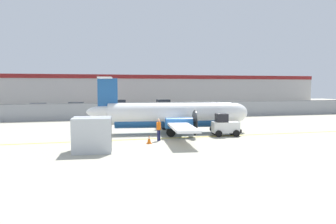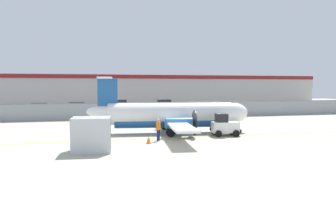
{
  "view_description": "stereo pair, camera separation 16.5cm",
  "coord_description": "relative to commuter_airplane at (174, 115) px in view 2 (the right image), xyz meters",
  "views": [
    {
      "loc": [
        -6.65,
        -23.21,
        4.18
      ],
      "look_at": [
        0.69,
        5.76,
        1.8
      ],
      "focal_mm": 35.0,
      "sensor_mm": 36.0,
      "label": 1
    },
    {
      "loc": [
        -6.49,
        -23.25,
        4.18
      ],
      "look_at": [
        0.69,
        5.76,
        1.8
      ],
      "focal_mm": 35.0,
      "sensor_mm": 36.0,
      "label": 2
    }
  ],
  "objects": [
    {
      "name": "parked_car_1",
      "position": [
        -8.83,
        24.27,
        -0.71
      ],
      "size": [
        4.34,
        2.31,
        1.58
      ],
      "rotation": [
        0.0,
        0.0,
        -0.09
      ],
      "color": "silver",
      "rests_on": "parking_lot_strip"
    },
    {
      "name": "traffic_cone_near_left",
      "position": [
        -6.21,
        -1.5,
        -1.29
      ],
      "size": [
        0.36,
        0.36,
        0.64
      ],
      "color": "orange",
      "rests_on": "ground"
    },
    {
      "name": "parked_car_0",
      "position": [
        -14.16,
        23.1,
        -0.71
      ],
      "size": [
        4.28,
        2.16,
        1.58
      ],
      "rotation": [
        0.0,
        0.0,
        0.05
      ],
      "color": "navy",
      "rests_on": "parking_lot_strip"
    },
    {
      "name": "parking_lot_strip",
      "position": [
        -0.94,
        24.77,
        -1.54
      ],
      "size": [
        98.0,
        17.0,
        0.12
      ],
      "color": "#38383A",
      "rests_on": "ground"
    },
    {
      "name": "cargo_container",
      "position": [
        -7.21,
        -6.8,
        -0.5
      ],
      "size": [
        2.56,
        2.2,
        2.2
      ],
      "rotation": [
        0.0,
        0.0,
        -0.09
      ],
      "color": "#B7BCC1",
      "rests_on": "ground"
    },
    {
      "name": "baggage_tug",
      "position": [
        3.72,
        -2.72,
        -0.75
      ],
      "size": [
        2.44,
        1.61,
        1.88
      ],
      "rotation": [
        0.0,
        0.0,
        -0.12
      ],
      "color": "silver",
      "rests_on": "ground"
    },
    {
      "name": "background_building",
      "position": [
        -0.94,
        43.26,
        1.66
      ],
      "size": [
        91.0,
        8.1,
        6.5
      ],
      "color": "#BCB7B2",
      "rests_on": "ground"
    },
    {
      "name": "parked_car_4",
      "position": [
        13.82,
        20.23,
        -0.71
      ],
      "size": [
        4.29,
        2.2,
        1.58
      ],
      "rotation": [
        0.0,
        0.0,
        3.2
      ],
      "color": "#B28C19",
      "rests_on": "parking_lot_strip"
    },
    {
      "name": "parked_car_2",
      "position": [
        -1.86,
        31.23,
        -0.71
      ],
      "size": [
        4.34,
        2.3,
        1.58
      ],
      "rotation": [
        0.0,
        0.0,
        3.23
      ],
      "color": "red",
      "rests_on": "parking_lot_strip"
    },
    {
      "name": "perimeter_fence",
      "position": [
        -0.94,
        13.27,
        -0.49
      ],
      "size": [
        98.0,
        0.1,
        2.1
      ],
      "color": "gray",
      "rests_on": "ground"
    },
    {
      "name": "parked_car_3",
      "position": [
        6.44,
        30.51,
        -0.71
      ],
      "size": [
        4.39,
        2.44,
        1.58
      ],
      "rotation": [
        0.0,
        0.0,
        0.13
      ],
      "color": "black",
      "rests_on": "parking_lot_strip"
    },
    {
      "name": "commuter_airplane",
      "position": [
        0.0,
        0.0,
        0.0
      ],
      "size": [
        14.45,
        16.08,
        4.92
      ],
      "rotation": [
        0.0,
        0.0,
        -0.12
      ],
      "color": "white",
      "rests_on": "ground"
    },
    {
      "name": "ground_crew_worker",
      "position": [
        -2.21,
        -3.8,
        -0.65
      ],
      "size": [
        0.48,
        0.48,
        1.7
      ],
      "rotation": [
        0.0,
        0.0,
        5.59
      ],
      "color": "#191E4C",
      "rests_on": "ground"
    },
    {
      "name": "ground_plane",
      "position": [
        -0.94,
        -2.73,
        -1.6
      ],
      "size": [
        140.0,
        140.0,
        0.01
      ],
      "color": "#B2AD99"
    },
    {
      "name": "traffic_cone_near_right",
      "position": [
        -3.15,
        -4.8,
        -1.29
      ],
      "size": [
        0.36,
        0.36,
        0.64
      ],
      "color": "orange",
      "rests_on": "ground"
    }
  ]
}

